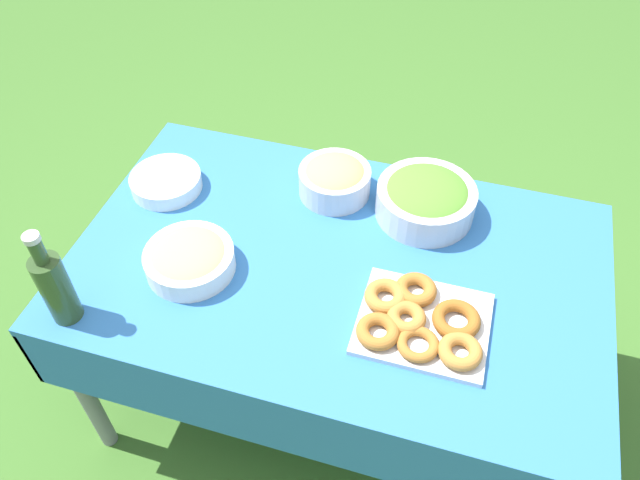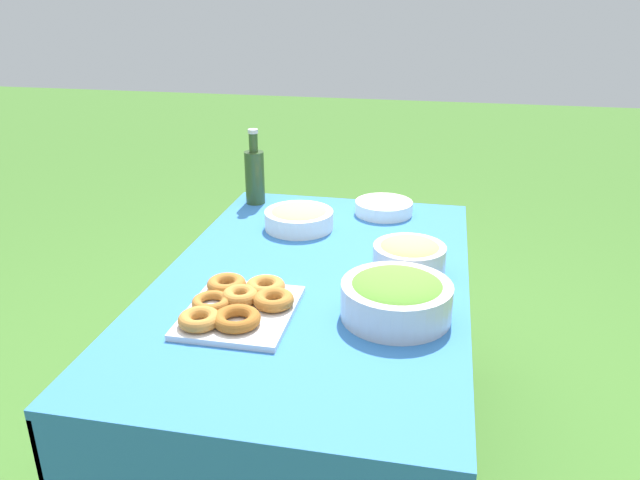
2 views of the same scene
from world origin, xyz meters
The scene contains 8 objects.
ground_plane centered at (0.00, 0.00, 0.00)m, with size 14.00×14.00×0.00m, color #3D6B28.
picnic_table centered at (0.00, 0.00, 0.60)m, with size 1.44×0.89×0.68m.
salad_bowl centered at (-0.19, -0.25, 0.74)m, with size 0.28×0.28×0.11m.
pasta_bowl centered at (0.37, 0.13, 0.72)m, with size 0.24×0.24×0.08m.
donut_platter centered at (-0.25, 0.14, 0.71)m, with size 0.35×0.28×0.05m.
plate_stack centered at (0.57, -0.14, 0.71)m, with size 0.21×0.21×0.05m.
olive_oil_bottle centered at (0.60, 0.36, 0.80)m, with size 0.07×0.07×0.29m.
bread_bowl centered at (0.08, -0.27, 0.74)m, with size 0.21×0.21×0.11m.
Camera 2 is at (-1.61, -0.34, 1.48)m, focal length 35.00 mm.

